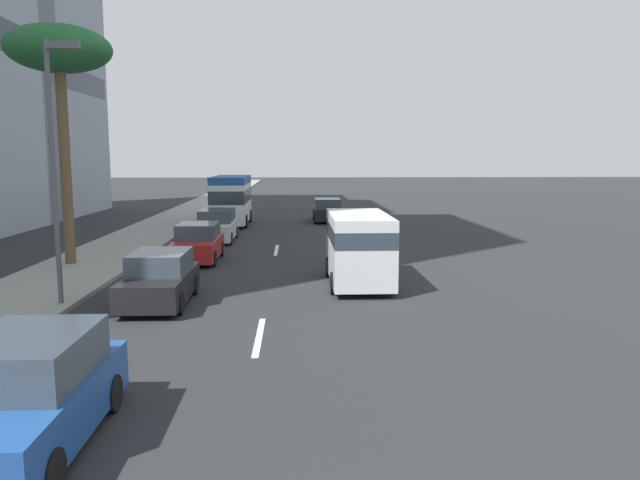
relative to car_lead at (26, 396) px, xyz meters
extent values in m
plane|color=#26282B|center=(25.59, -3.13, -0.80)|extent=(198.00, 198.00, 0.00)
cube|color=gray|center=(25.59, 4.31, -0.73)|extent=(162.00, 3.86, 0.15)
cube|color=silver|center=(5.52, -3.13, -0.80)|extent=(3.20, 0.16, 0.01)
cube|color=silver|center=(19.32, -3.13, -0.80)|extent=(3.20, 0.16, 0.01)
cube|color=#1E478C|center=(-0.06, 0.00, -0.21)|extent=(4.25, 1.86, 0.84)
cube|color=#38424C|center=(0.15, 0.00, 0.56)|extent=(2.34, 1.71, 0.69)
cylinder|color=black|center=(-1.38, -0.85, -0.48)|extent=(0.64, 0.22, 0.64)
cylinder|color=black|center=(1.26, -0.85, -0.48)|extent=(0.64, 0.22, 0.64)
cylinder|color=black|center=(1.26, 0.85, -0.48)|extent=(0.64, 0.22, 0.64)
cube|color=#A51E1E|center=(16.45, 0.08, -0.24)|extent=(4.01, 1.75, 0.77)
cube|color=#38424C|center=(16.65, 0.08, 0.46)|extent=(2.20, 1.61, 0.63)
cylinder|color=black|center=(15.21, -0.72, -0.48)|extent=(0.64, 0.22, 0.64)
cylinder|color=black|center=(15.21, 0.88, -0.48)|extent=(0.64, 0.22, 0.64)
cylinder|color=black|center=(17.70, -0.72, -0.48)|extent=(0.64, 0.22, 0.64)
cylinder|color=black|center=(17.70, 0.88, -0.48)|extent=(0.64, 0.22, 0.64)
cube|color=silver|center=(30.22, 0.09, 0.65)|extent=(6.04, 2.14, 2.45)
cube|color=#1E4C93|center=(30.22, 0.09, 2.11)|extent=(6.04, 2.14, 0.47)
cube|color=#28333D|center=(30.22, 0.09, 1.12)|extent=(6.06, 2.14, 0.82)
cylinder|color=black|center=(28.47, -0.92, -0.38)|extent=(0.84, 0.26, 0.84)
cylinder|color=black|center=(28.47, 1.11, -0.38)|extent=(0.84, 0.26, 0.84)
cylinder|color=black|center=(31.98, -0.92, -0.38)|extent=(0.84, 0.26, 0.84)
cylinder|color=black|center=(31.98, 1.11, -0.38)|extent=(0.84, 0.26, 0.84)
cube|color=silver|center=(22.67, 0.09, -0.23)|extent=(4.47, 1.84, 0.80)
cube|color=#38424C|center=(22.89, 0.09, 0.50)|extent=(2.46, 1.69, 0.66)
cylinder|color=black|center=(21.28, -0.75, -0.48)|extent=(0.64, 0.22, 0.64)
cylinder|color=black|center=(21.28, 0.94, -0.48)|extent=(0.64, 0.22, 0.64)
cylinder|color=black|center=(24.06, -0.75, -0.48)|extent=(0.64, 0.22, 0.64)
cylinder|color=black|center=(24.06, 0.94, -0.48)|extent=(0.64, 0.22, 0.64)
cube|color=black|center=(32.07, -6.21, -0.24)|extent=(4.11, 1.82, 0.77)
cube|color=#38424C|center=(31.87, -6.21, 0.46)|extent=(2.26, 1.68, 0.63)
cylinder|color=black|center=(33.35, -5.37, -0.48)|extent=(0.64, 0.22, 0.64)
cylinder|color=black|center=(33.35, -7.04, -0.48)|extent=(0.64, 0.22, 0.64)
cylinder|color=black|center=(30.80, -5.37, -0.48)|extent=(0.64, 0.22, 0.64)
cylinder|color=black|center=(30.80, -7.04, -0.48)|extent=(0.64, 0.22, 0.64)
cube|color=silver|center=(11.46, -6.18, 0.51)|extent=(4.69, 1.95, 2.24)
cube|color=#2D3842|center=(11.46, -6.18, 1.01)|extent=(4.70, 1.95, 0.54)
cylinder|color=black|center=(12.87, -5.26, -0.44)|extent=(0.72, 0.24, 0.72)
cylinder|color=black|center=(12.87, -7.11, -0.44)|extent=(0.72, 0.24, 0.72)
cylinder|color=black|center=(10.05, -5.26, -0.44)|extent=(0.72, 0.24, 0.72)
cylinder|color=black|center=(10.05, -7.11, -0.44)|extent=(0.72, 0.24, 0.72)
cube|color=black|center=(8.94, 0.01, -0.25)|extent=(4.04, 1.73, 0.76)
cube|color=#38424C|center=(9.15, 0.01, 0.44)|extent=(2.22, 1.59, 0.62)
cylinder|color=black|center=(7.69, -0.78, -0.48)|extent=(0.64, 0.22, 0.64)
cylinder|color=black|center=(7.69, 0.81, -0.48)|extent=(0.64, 0.22, 0.64)
cylinder|color=black|center=(10.19, -0.78, -0.48)|extent=(0.64, 0.22, 0.64)
cylinder|color=black|center=(10.19, 0.81, -0.48)|extent=(0.64, 0.22, 0.64)
cylinder|color=brown|center=(15.35, 4.96, 3.20)|extent=(0.41, 0.41, 7.70)
ellipsoid|color=#236033|center=(15.35, 4.96, 7.64)|extent=(3.94, 3.94, 1.77)
cylinder|color=#4C4C51|center=(8.60, 2.78, 3.04)|extent=(0.14, 0.14, 7.39)
cube|color=#4C4C51|center=(8.60, 2.33, 6.59)|extent=(0.24, 0.90, 0.20)
cube|color=#2D3847|center=(25.85, 11.88, 10.19)|extent=(14.12, 0.08, 1.83)
cube|color=#2D3847|center=(37.37, 11.88, 9.13)|extent=(12.16, 0.08, 1.66)
camera|label=1|loc=(-8.73, -4.03, 3.53)|focal=33.75mm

